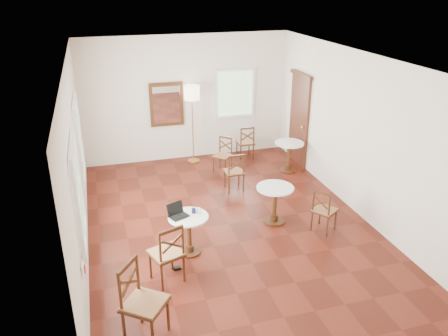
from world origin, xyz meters
name	(u,v)px	position (x,y,z in m)	size (l,w,h in m)	color
ground	(229,224)	(0.00, 0.00, 0.00)	(7.00, 7.00, 0.00)	#4E160D
room_shell	(221,122)	(-0.06, 0.27, 1.89)	(5.02, 7.02, 3.01)	silver
cafe_table_near	(189,230)	(-0.89, -0.71, 0.42)	(0.65, 0.65, 0.69)	#432110
cafe_table_mid	(275,201)	(0.83, -0.16, 0.44)	(0.68, 0.68, 0.72)	#432110
cafe_table_back	(289,154)	(2.04, 1.95, 0.44)	(0.67, 0.67, 0.71)	#432110
chair_near_a	(167,253)	(-1.35, -1.35, 0.48)	(0.57, 0.57, 0.97)	#432110
chair_near_b	(143,302)	(-1.82, -2.38, 0.53)	(0.68, 0.68, 1.06)	#432110
chair_mid_a	(234,172)	(0.53, 1.35, 0.42)	(0.39, 0.39, 0.85)	#432110
chair_mid_b	(324,210)	(1.55, -0.69, 0.41)	(0.53, 0.53, 0.82)	#432110
chair_back_a	(245,142)	(1.33, 2.98, 0.43)	(0.40, 0.40, 0.86)	#432110
chair_back_b	(223,155)	(0.58, 2.37, 0.41)	(0.53, 0.53, 0.82)	#432110
floor_lamp	(192,98)	(0.05, 3.15, 1.59)	(0.37, 0.37, 1.88)	#BF8C3F
laptop	(177,213)	(-1.05, -0.65, 0.74)	(0.36, 0.34, 0.21)	black
mouse	(179,215)	(-1.02, -0.66, 0.70)	(0.09, 0.05, 0.03)	black
navy_mug	(194,211)	(-0.78, -0.63, 0.73)	(0.10, 0.07, 0.08)	black
water_glass	(199,211)	(-0.70, -0.67, 0.74)	(0.06, 0.06, 0.10)	white
power_adapter	(177,268)	(-1.17, -1.11, 0.02)	(0.11, 0.07, 0.04)	black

